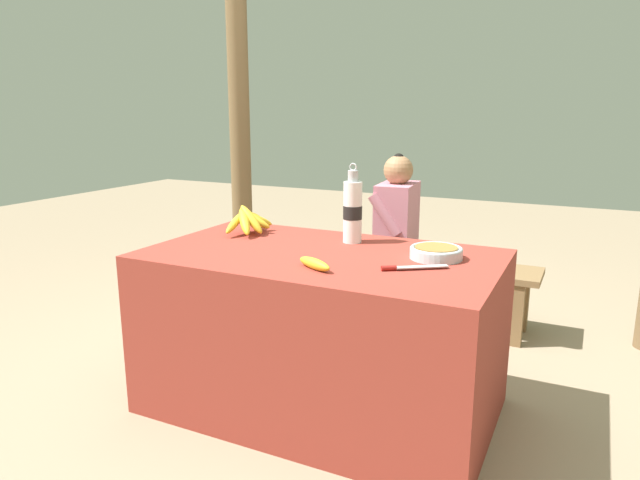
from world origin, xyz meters
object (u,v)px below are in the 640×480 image
at_px(serving_bowl, 436,252).
at_px(loose_banana_front, 314,264).
at_px(banana_bunch_ripe, 248,219).
at_px(banana_bunch_green, 486,257).
at_px(wooden_bench, 409,269).
at_px(knife, 405,267).
at_px(water_bottle, 353,211).
at_px(support_post_near, 239,107).
at_px(seated_vendor, 389,227).

distance_m(serving_bowl, loose_banana_front, 0.50).
relative_size(banana_bunch_ripe, banana_bunch_green, 1.13).
relative_size(banana_bunch_ripe, loose_banana_front, 1.77).
bearing_deg(wooden_bench, serving_bowl, -68.15).
bearing_deg(knife, water_bottle, 102.70).
distance_m(banana_bunch_ripe, support_post_near, 1.48).
bearing_deg(wooden_bench, support_post_near, 172.96).
bearing_deg(banana_bunch_ripe, water_bottle, 5.20).
distance_m(water_bottle, support_post_near, 1.76).
bearing_deg(support_post_near, loose_banana_front, -48.96).
bearing_deg(water_bottle, banana_bunch_ripe, -174.80).
xyz_separation_m(wooden_bench, support_post_near, (-1.29, 0.16, 0.94)).
xyz_separation_m(serving_bowl, loose_banana_front, (-0.36, -0.34, -0.01)).
height_order(loose_banana_front, banana_bunch_green, loose_banana_front).
bearing_deg(wooden_bench, banana_bunch_green, 0.44).
relative_size(serving_bowl, water_bottle, 0.59).
distance_m(wooden_bench, banana_bunch_green, 0.46).
height_order(banana_bunch_ripe, banana_bunch_green, banana_bunch_ripe).
height_order(water_bottle, loose_banana_front, water_bottle).
bearing_deg(banana_bunch_green, banana_bunch_ripe, -133.50).
bearing_deg(support_post_near, serving_bowl, -35.20).
bearing_deg(seated_vendor, wooden_bench, -168.84).
relative_size(water_bottle, support_post_near, 0.14).
bearing_deg(support_post_near, knife, -40.59).
xyz_separation_m(wooden_bench, banana_bunch_green, (0.44, 0.00, 0.12)).
height_order(knife, banana_bunch_green, knife).
bearing_deg(seated_vendor, serving_bowl, 113.39).
bearing_deg(serving_bowl, seated_vendor, 118.32).
distance_m(banana_bunch_ripe, loose_banana_front, 0.69).
distance_m(knife, support_post_near, 2.25).
xyz_separation_m(serving_bowl, support_post_near, (-1.71, 1.20, 0.55)).
relative_size(banana_bunch_ripe, seated_vendor, 0.31).
relative_size(loose_banana_front, banana_bunch_green, 0.64).
relative_size(serving_bowl, support_post_near, 0.08).
relative_size(knife, seated_vendor, 0.22).
bearing_deg(water_bottle, knife, -42.98).
distance_m(wooden_bench, seated_vendor, 0.28).
xyz_separation_m(serving_bowl, banana_bunch_green, (0.02, 1.05, -0.27)).
bearing_deg(banana_bunch_green, serving_bowl, -91.20).
relative_size(banana_bunch_ripe, support_post_near, 0.12).
height_order(water_bottle, seated_vendor, water_bottle).
bearing_deg(serving_bowl, banana_bunch_ripe, 175.86).
xyz_separation_m(seated_vendor, support_post_near, (-1.16, 0.20, 0.69)).
distance_m(serving_bowl, knife, 0.22).
relative_size(loose_banana_front, seated_vendor, 0.17).
height_order(seated_vendor, support_post_near, support_post_near).
distance_m(knife, banana_bunch_green, 1.29).
height_order(knife, seated_vendor, seated_vendor).
bearing_deg(water_bottle, loose_banana_front, -84.72).
xyz_separation_m(banana_bunch_ripe, wooden_bench, (0.49, 0.98, -0.43)).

